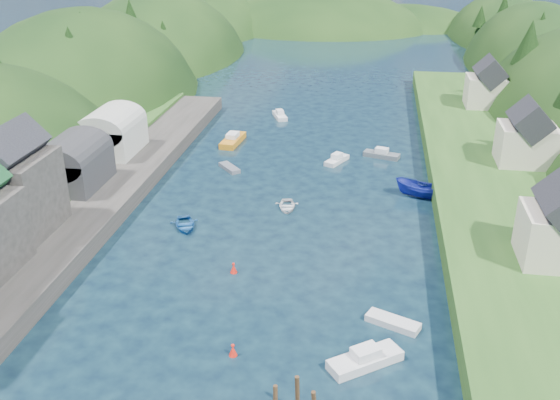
# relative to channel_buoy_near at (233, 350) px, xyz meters

# --- Properties ---
(ground) EXTENTS (600.00, 600.00, 0.00)m
(ground) POSITION_rel_channel_buoy_near_xyz_m (0.45, 43.26, -0.48)
(ground) COLOR black
(ground) RESTS_ON ground
(hillside_left) EXTENTS (44.00, 245.56, 52.00)m
(hillside_left) POSITION_rel_channel_buoy_near_xyz_m (-44.55, 68.26, -8.51)
(hillside_left) COLOR black
(hillside_left) RESTS_ON ground
(far_hills) EXTENTS (103.00, 68.00, 44.00)m
(far_hills) POSITION_rel_channel_buoy_near_xyz_m (1.67, 167.26, -11.28)
(far_hills) COLOR black
(far_hills) RESTS_ON ground
(hill_trees) EXTENTS (90.68, 148.19, 12.36)m
(hill_trees) POSITION_rel_channel_buoy_near_xyz_m (0.94, 57.15, 10.70)
(hill_trees) COLOR black
(hill_trees) RESTS_ON ground
(quay_left) EXTENTS (12.00, 110.00, 2.00)m
(quay_left) POSITION_rel_channel_buoy_near_xyz_m (-23.55, 13.26, 0.52)
(quay_left) COLOR #2D2B28
(quay_left) RESTS_ON ground
(boat_sheds) EXTENTS (7.00, 21.00, 7.50)m
(boat_sheds) POSITION_rel_channel_buoy_near_xyz_m (-25.55, 32.26, 4.79)
(boat_sheds) COLOR #2D2D30
(boat_sheds) RESTS_ON quay_left
(terrace_right) EXTENTS (16.00, 120.00, 2.40)m
(terrace_right) POSITION_rel_channel_buoy_near_xyz_m (25.45, 33.26, 0.72)
(terrace_right) COLOR #234719
(terrace_right) RESTS_ON ground
(right_bank_cottages) EXTENTS (9.00, 59.24, 8.41)m
(right_bank_cottages) POSITION_rel_channel_buoy_near_xyz_m (28.45, 41.59, 5.36)
(right_bank_cottages) COLOR beige
(right_bank_cottages) RESTS_ON terrace_right
(channel_buoy_near) EXTENTS (0.70, 0.70, 1.10)m
(channel_buoy_near) POSITION_rel_channel_buoy_near_xyz_m (0.00, 0.00, 0.00)
(channel_buoy_near) COLOR red
(channel_buoy_near) RESTS_ON ground
(channel_buoy_far) EXTENTS (0.70, 0.70, 1.10)m
(channel_buoy_far) POSITION_rel_channel_buoy_near_xyz_m (-2.73, 12.34, 0.00)
(channel_buoy_far) COLOR red
(channel_buoy_far) RESTS_ON ground
(moored_boats) EXTENTS (31.86, 84.92, 2.34)m
(moored_boats) POSITION_rel_channel_buoy_near_xyz_m (4.02, 25.20, 0.15)
(moored_boats) COLOR silver
(moored_boats) RESTS_ON ground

